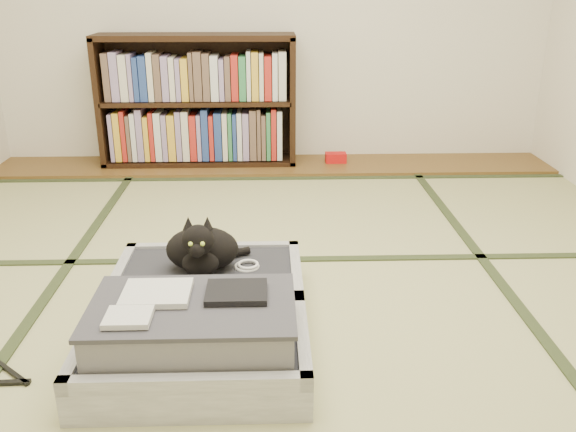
{
  "coord_description": "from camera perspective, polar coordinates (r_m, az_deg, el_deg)",
  "views": [
    {
      "loc": [
        -0.03,
        -2.29,
        1.27
      ],
      "look_at": [
        0.05,
        0.35,
        0.25
      ],
      "focal_mm": 38.0,
      "sensor_mm": 36.0,
      "label": 1
    }
  ],
  "objects": [
    {
      "name": "floor",
      "position": [
        2.62,
        -0.86,
        -7.91
      ],
      "size": [
        4.5,
        4.5,
        0.0
      ],
      "primitive_type": "plane",
      "color": "tan",
      "rests_on": "ground"
    },
    {
      "name": "wood_strip",
      "position": [
        4.47,
        -1.31,
        4.78
      ],
      "size": [
        4.0,
        0.5,
        0.02
      ],
      "primitive_type": "cube",
      "color": "brown",
      "rests_on": "ground"
    },
    {
      "name": "red_item",
      "position": [
        4.51,
        4.49,
        5.47
      ],
      "size": [
        0.15,
        0.09,
        0.07
      ],
      "primitive_type": "cube",
      "rotation": [
        0.0,
        0.0,
        0.01
      ],
      "color": "red",
      "rests_on": "wood_strip"
    },
    {
      "name": "tatami_borders",
      "position": [
        3.06,
        -1.02,
        -3.34
      ],
      "size": [
        4.0,
        4.5,
        0.01
      ],
      "color": "#2D381E",
      "rests_on": "ground"
    },
    {
      "name": "bookcase",
      "position": [
        4.46,
        -8.43,
        10.37
      ],
      "size": [
        1.39,
        0.32,
        0.92
      ],
      "color": "black",
      "rests_on": "wood_strip"
    },
    {
      "name": "suitcase",
      "position": [
        2.31,
        -8.13,
        -9.33
      ],
      "size": [
        0.77,
        1.03,
        0.3
      ],
      "color": "silver",
      "rests_on": "floor"
    },
    {
      "name": "cat",
      "position": [
        2.5,
        -8.06,
        -3.11
      ],
      "size": [
        0.34,
        0.35,
        0.28
      ],
      "color": "black",
      "rests_on": "suitcase"
    },
    {
      "name": "cable_coil",
      "position": [
        2.56,
        -3.84,
        -4.65
      ],
      "size": [
        0.11,
        0.11,
        0.03
      ],
      "color": "white",
      "rests_on": "suitcase"
    }
  ]
}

